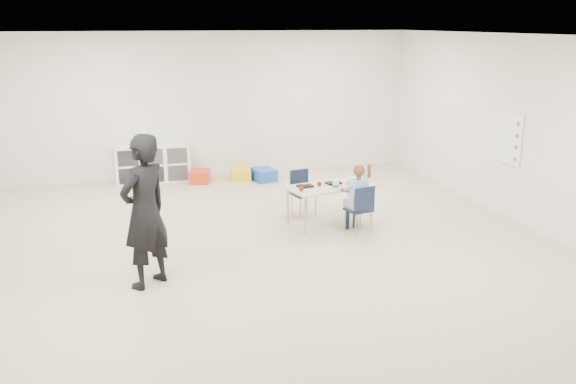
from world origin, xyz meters
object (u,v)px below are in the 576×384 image
object	(u,v)px
table	(330,204)
child	(359,195)
adult	(145,212)
chair_near	(358,208)
cubby_shelf	(153,164)

from	to	relation	value
table	child	xyz separation A→B (m)	(0.26, -0.50, 0.26)
child	adult	xyz separation A→B (m)	(-3.05, -1.09, 0.34)
chair_near	adult	size ratio (longest dim) A/B	0.40
child	cubby_shelf	bearing A→B (deg)	112.99
adult	chair_near	bearing A→B (deg)	158.45
table	child	distance (m)	0.62
chair_near	child	xyz separation A→B (m)	(0.00, 0.00, 0.20)
cubby_shelf	adult	bearing A→B (deg)	-94.17
table	adult	world-z (taller)	adult
chair_near	child	distance (m)	0.20
adult	table	bearing A→B (deg)	168.45
adult	child	bearing A→B (deg)	158.45
cubby_shelf	table	bearing A→B (deg)	-53.46
chair_near	child	world-z (taller)	child
chair_near	cubby_shelf	distance (m)	4.64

